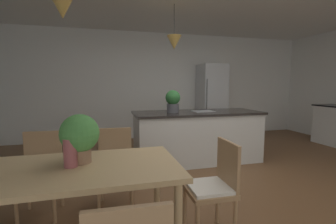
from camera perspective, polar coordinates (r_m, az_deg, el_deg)
name	(u,v)px	position (r m, az deg, el deg)	size (l,w,h in m)	color
ground_plane	(216,186)	(3.49, 11.43, -17.08)	(10.00, 8.40, 0.04)	brown
wall_back_kitchen	(161,86)	(6.29, -1.59, 6.29)	(10.00, 0.12, 2.70)	white
dining_table	(67,177)	(2.01, -23.15, -14.23)	(1.71, 0.87, 0.75)	tan
chair_kitchen_end	(214,185)	(2.27, 11.06, -16.89)	(0.41, 0.41, 0.87)	#A87F56
chair_far_right	(115,164)	(2.82, -12.57, -12.19)	(0.42, 0.42, 0.87)	#A87F56
chair_far_left	(41,171)	(2.90, -28.31, -12.30)	(0.42, 0.42, 0.87)	#A87F56
kitchen_island	(197,136)	(4.31, 7.06, -5.72)	(2.26, 0.87, 0.91)	silver
refrigerator	(211,101)	(6.34, 10.41, 2.59)	(0.65, 0.67, 1.91)	silver
pendant_over_table	(62,2)	(2.09, -24.14, 23.06)	(0.25, 0.25, 0.84)	black
pendant_over_island_main	(174,42)	(4.14, 1.48, 16.39)	(0.24, 0.24, 0.73)	black
potted_plant_on_island	(173,100)	(4.08, 1.18, 2.79)	(0.25, 0.25, 0.39)	#4C4C51
potted_plant_on_table	(80,135)	(2.02, -20.48, -5.31)	(0.31, 0.31, 0.39)	#8C664C
vase_on_dining_table	(70,153)	(1.97, -22.46, -9.06)	(0.10, 0.10, 0.22)	#994C51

